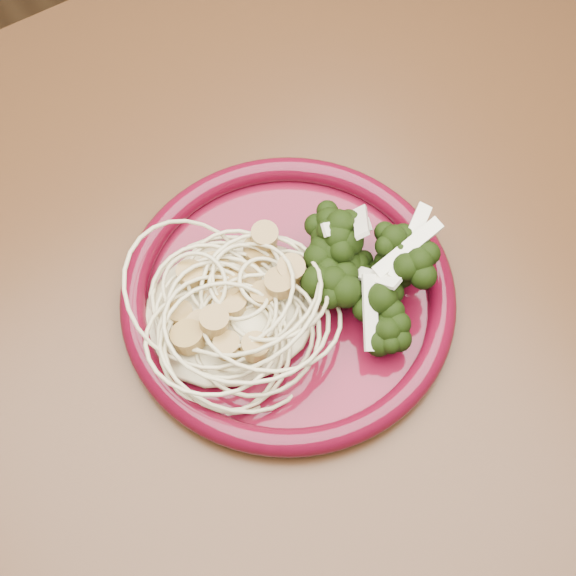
% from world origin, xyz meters
% --- Properties ---
extents(dining_table, '(1.20, 0.80, 0.75)m').
position_xyz_m(dining_table, '(0.00, 0.00, 0.65)').
color(dining_table, '#472814').
rests_on(dining_table, ground).
extents(dinner_plate, '(0.31, 0.31, 0.02)m').
position_xyz_m(dinner_plate, '(0.09, 0.00, 0.76)').
color(dinner_plate, '#530919').
rests_on(dinner_plate, dining_table).
extents(spaghetti_pile, '(0.17, 0.15, 0.03)m').
position_xyz_m(spaghetti_pile, '(0.04, 0.01, 0.77)').
color(spaghetti_pile, beige).
rests_on(spaghetti_pile, dinner_plate).
extents(scallop_cluster, '(0.15, 0.15, 0.04)m').
position_xyz_m(scallop_cluster, '(0.04, 0.01, 0.81)').
color(scallop_cluster, '#A18145').
rests_on(scallop_cluster, spaghetti_pile).
extents(broccoli_pile, '(0.12, 0.16, 0.05)m').
position_xyz_m(broccoli_pile, '(0.14, -0.01, 0.78)').
color(broccoli_pile, black).
rests_on(broccoli_pile, dinner_plate).
extents(onion_garnish, '(0.08, 0.10, 0.05)m').
position_xyz_m(onion_garnish, '(0.14, -0.01, 0.81)').
color(onion_garnish, beige).
rests_on(onion_garnish, broccoli_pile).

